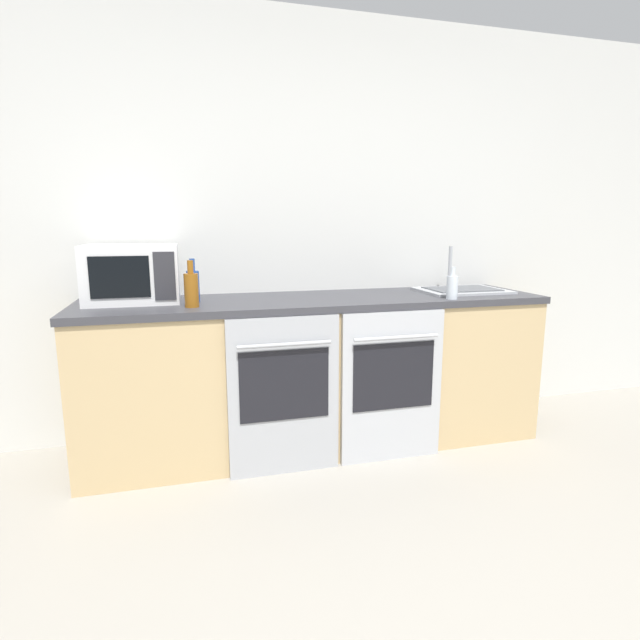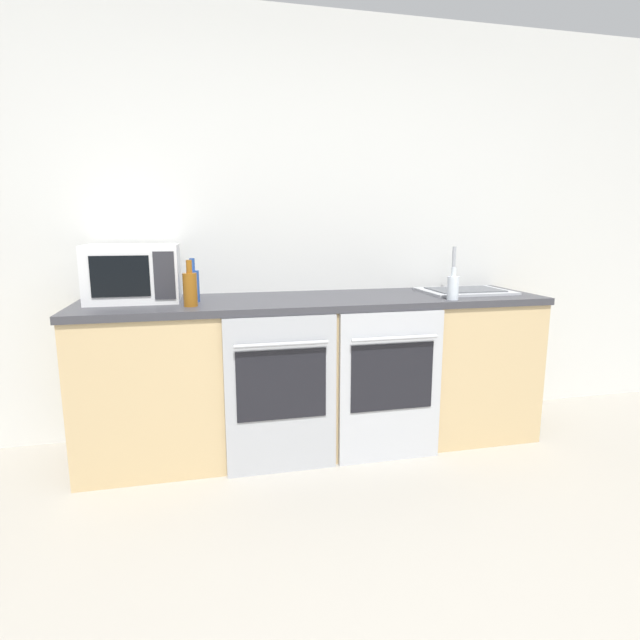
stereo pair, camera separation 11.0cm
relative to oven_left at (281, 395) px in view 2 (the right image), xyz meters
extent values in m
cube|color=silver|center=(0.27, 0.70, 0.86)|extent=(10.00, 0.06, 2.60)
cube|color=tan|center=(0.27, 0.34, -0.01)|extent=(2.68, 0.65, 0.86)
cube|color=#38383D|center=(0.27, 0.34, 0.44)|extent=(2.70, 0.68, 0.04)
cube|color=#A8AAAF|center=(0.00, 0.00, -0.01)|extent=(0.59, 0.03, 0.86)
cube|color=black|center=(0.00, -0.02, 0.06)|extent=(0.47, 0.01, 0.38)
cylinder|color=#A8AAAF|center=(0.00, -0.04, 0.28)|extent=(0.49, 0.02, 0.02)
cube|color=#B7BABF|center=(0.61, 0.00, -0.01)|extent=(0.59, 0.03, 0.86)
cube|color=black|center=(0.61, -0.02, 0.06)|extent=(0.47, 0.01, 0.38)
cylinder|color=#B7BABF|center=(0.61, -0.04, 0.28)|extent=(0.49, 0.02, 0.02)
cube|color=silver|center=(-0.75, 0.44, 0.62)|extent=(0.49, 0.37, 0.32)
cube|color=black|center=(-0.80, 0.26, 0.62)|extent=(0.29, 0.01, 0.21)
cube|color=#2D2D33|center=(-0.58, 0.26, 0.62)|extent=(0.11, 0.01, 0.25)
cylinder|color=#234793|center=(-0.43, 0.34, 0.55)|extent=(0.07, 0.07, 0.17)
cylinder|color=#234793|center=(-0.43, 0.34, 0.67)|extent=(0.03, 0.03, 0.07)
cylinder|color=#8C5114|center=(-0.45, 0.18, 0.55)|extent=(0.07, 0.07, 0.18)
cylinder|color=#8C5114|center=(-0.45, 0.18, 0.67)|extent=(0.03, 0.03, 0.07)
cylinder|color=silver|center=(1.01, 0.09, 0.53)|extent=(0.07, 0.07, 0.13)
cylinder|color=silver|center=(1.01, 0.09, 0.62)|extent=(0.03, 0.03, 0.05)
cube|color=#A8AAAF|center=(1.24, 0.37, 0.47)|extent=(0.54, 0.41, 0.01)
cube|color=#4C4F54|center=(1.24, 0.37, 0.48)|extent=(0.43, 0.29, 0.01)
cylinder|color=#A8AAAF|center=(1.24, 0.53, 0.61)|extent=(0.02, 0.02, 0.27)
camera|label=1|loc=(-0.47, -2.47, 0.88)|focal=28.00mm
camera|label=2|loc=(-0.37, -2.50, 0.88)|focal=28.00mm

